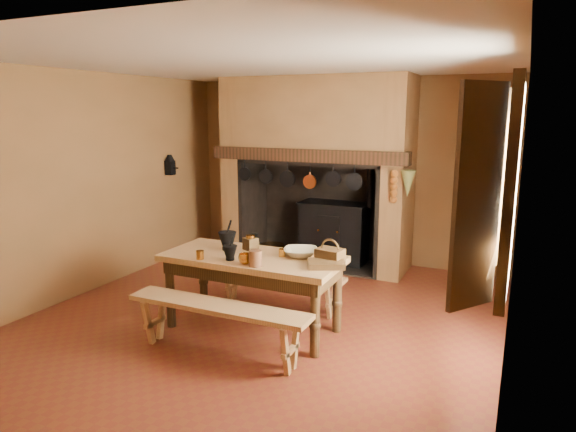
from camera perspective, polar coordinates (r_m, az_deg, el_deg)
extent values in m
plane|color=#5E2A16|center=(5.93, -2.64, -11.28)|extent=(5.50, 5.50, 0.00)
plane|color=silver|center=(5.49, -2.92, 16.78)|extent=(5.50, 5.50, 0.00)
cube|color=olive|center=(8.06, 6.32, 5.06)|extent=(5.00, 0.02, 2.80)
cube|color=olive|center=(7.04, -21.17, 3.43)|extent=(0.02, 5.50, 2.80)
cube|color=olive|center=(4.93, 23.99, 0.04)|extent=(0.02, 5.50, 2.80)
cube|color=olive|center=(3.40, -24.73, -4.82)|extent=(5.00, 0.02, 2.80)
cube|color=olive|center=(8.28, -4.96, 5.26)|extent=(0.30, 0.90, 2.80)
cube|color=olive|center=(7.37, 12.24, 4.28)|extent=(0.30, 0.90, 2.80)
cube|color=olive|center=(7.69, 3.21, 10.78)|extent=(2.20, 0.90, 1.20)
cube|color=#32180D|center=(7.34, 2.01, 6.77)|extent=(2.95, 0.22, 0.18)
cube|color=black|center=(8.21, 4.18, 0.99)|extent=(2.20, 0.06, 1.60)
cube|color=black|center=(8.02, 3.04, -5.07)|extent=(2.20, 0.90, 0.02)
cube|color=black|center=(7.95, 5.14, -1.95)|extent=(1.00, 0.50, 0.90)
cube|color=black|center=(7.84, 5.16, 1.36)|extent=(1.04, 0.54, 0.04)
cube|color=black|center=(7.69, 4.50, -1.64)|extent=(0.35, 0.02, 0.45)
cylinder|color=black|center=(7.64, 9.14, 3.51)|extent=(0.10, 0.10, 0.70)
cylinder|color=#C8852E|center=(7.73, 3.41, -1.56)|extent=(0.03, 0.03, 0.03)
cylinder|color=#C8852E|center=(7.63, 5.51, -1.77)|extent=(0.03, 0.03, 0.03)
cylinder|color=#C8852E|center=(8.29, -1.79, -3.86)|extent=(0.40, 0.40, 0.20)
cylinder|color=#C8852E|center=(8.05, -2.27, -4.39)|extent=(0.34, 0.34, 0.18)
cube|color=black|center=(8.47, -2.70, -3.67)|extent=(0.18, 0.18, 0.16)
cone|color=brown|center=(6.83, 13.17, 3.51)|extent=(0.20, 0.20, 0.35)
cube|color=white|center=(4.49, 23.94, 2.90)|extent=(0.02, 1.00, 1.60)
cube|color=#382612|center=(4.45, 24.44, 13.67)|extent=(0.08, 1.16, 0.08)
cube|color=#382612|center=(4.67, 22.73, -7.30)|extent=(0.08, 1.16, 0.08)
cube|color=#382612|center=(3.82, 20.28, 1.84)|extent=(0.29, 0.39, 1.60)
cube|color=#382612|center=(5.17, 21.55, 4.10)|extent=(0.29, 0.39, 1.60)
cube|color=black|center=(8.13, -12.96, 5.25)|extent=(0.12, 0.12, 0.22)
cone|color=black|center=(8.12, -13.01, 6.30)|extent=(0.16, 0.16, 0.10)
cylinder|color=black|center=(8.08, -12.46, 5.23)|extent=(0.12, 0.02, 0.02)
cube|color=tan|center=(5.40, -4.00, -4.73)|extent=(1.89, 0.84, 0.06)
cube|color=#382612|center=(5.43, -3.98, -5.79)|extent=(1.76, 0.71, 0.15)
cylinder|color=#382612|center=(5.72, -12.94, -8.37)|extent=(0.09, 0.09, 0.75)
cylinder|color=#382612|center=(4.93, 3.02, -11.37)|extent=(0.09, 0.09, 0.75)
cylinder|color=#382612|center=(6.20, -9.39, -6.66)|extent=(0.09, 0.09, 0.75)
cylinder|color=#382612|center=(5.48, 5.49, -9.02)|extent=(0.09, 0.09, 0.75)
cube|color=tan|center=(4.94, -7.83, -9.94)|extent=(1.85, 0.32, 0.05)
cube|color=tan|center=(6.06, -0.99, -6.41)|extent=(1.60, 0.28, 0.04)
cylinder|color=black|center=(5.64, -6.73, -3.58)|extent=(0.12, 0.12, 0.03)
cone|color=black|center=(5.61, -6.75, -2.60)|extent=(0.20, 0.20, 0.16)
cylinder|color=black|center=(5.57, -6.58, -1.23)|extent=(0.08, 0.02, 0.16)
cylinder|color=black|center=(5.26, -6.45, -4.74)|extent=(0.09, 0.09, 0.03)
cone|color=black|center=(5.23, -6.47, -3.95)|extent=(0.15, 0.15, 0.12)
cylinder|color=black|center=(5.20, -6.33, -2.85)|extent=(0.06, 0.03, 0.12)
cube|color=#382612|center=(5.62, -4.18, -3.09)|extent=(0.17, 0.17, 0.13)
cylinder|color=#C8852E|center=(5.60, -4.19, -2.30)|extent=(0.10, 0.10, 0.03)
cylinder|color=black|center=(5.56, -3.71, -1.98)|extent=(0.11, 0.06, 0.04)
cylinder|color=#C8852E|center=(5.32, -9.75, -4.28)|extent=(0.09, 0.09, 0.09)
cylinder|color=#C8852E|center=(5.34, -0.66, -4.09)|extent=(0.09, 0.09, 0.08)
imported|color=#C1B694|center=(5.34, 1.41, -4.07)|extent=(0.45, 0.45, 0.09)
cylinder|color=brown|center=(5.01, -3.64, -4.73)|extent=(0.15, 0.15, 0.16)
cylinder|color=beige|center=(5.08, 4.64, -4.60)|extent=(0.10, 0.10, 0.14)
cube|color=#4B2E16|center=(5.13, 4.69, -4.42)|extent=(0.29, 0.23, 0.14)
torus|color=#4B2E16|center=(5.11, 4.70, -3.64)|extent=(0.21, 0.05, 0.21)
cube|color=#382612|center=(5.01, 4.26, -5.32)|extent=(0.42, 0.38, 0.06)
imported|color=#C8852E|center=(5.10, -4.78, -4.76)|extent=(0.16, 0.16, 0.10)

